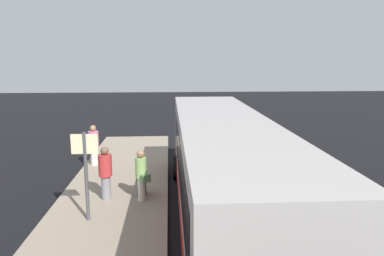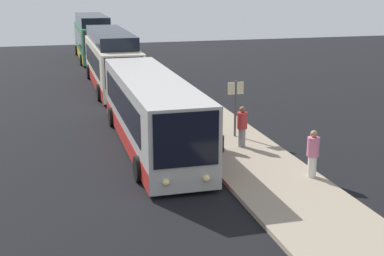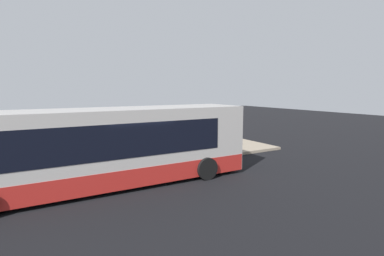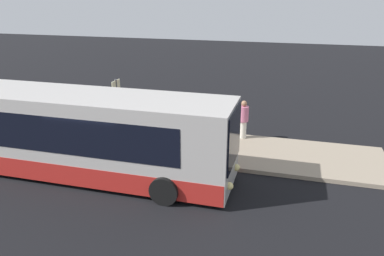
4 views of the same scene
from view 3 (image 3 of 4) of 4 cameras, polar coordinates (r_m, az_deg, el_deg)
name	(u,v)px [view 3 (image 3 of 4)]	position (r m, az deg, el deg)	size (l,w,h in m)	color
ground	(133,182)	(12.32, -11.22, -10.10)	(80.00, 80.00, 0.00)	black
platform	(110,163)	(15.39, -15.41, -6.38)	(20.00, 3.49, 0.16)	gray
bus_lead	(98,149)	(11.66, -17.51, -3.90)	(11.90, 2.72, 2.95)	#B2ADA8
passenger_boarding	(175,133)	(17.95, -3.28, -0.99)	(0.58, 0.58, 1.68)	silver
passenger_waiting	(118,146)	(14.35, -13.87, -3.42)	(0.60, 0.55, 1.62)	silver
passenger_with_bags	(115,142)	(15.46, -14.47, -2.55)	(0.45, 0.45, 1.70)	gray
suitcase	(129,156)	(14.64, -11.94, -5.28)	(0.43, 0.27, 0.93)	black
sign_post	(81,130)	(15.25, -20.33, -0.34)	(0.10, 0.71, 2.47)	#4C4C51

